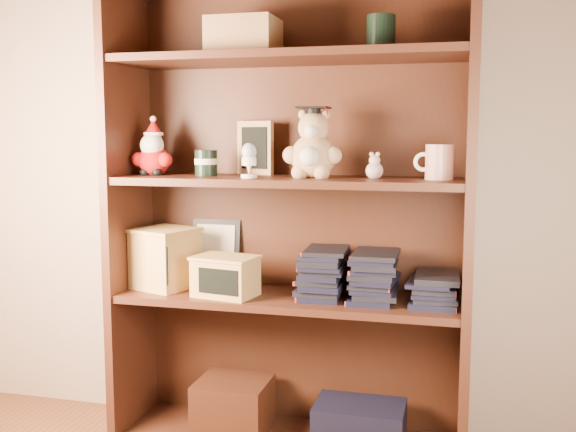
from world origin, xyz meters
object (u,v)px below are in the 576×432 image
Objects in this scene: grad_teddy_bear at (313,150)px; teacher_mug at (439,162)px; bookcase at (291,226)px; treats_box at (165,258)px.

teacher_mug is (0.40, 0.01, -0.04)m from grad_teddy_bear.
bookcase is 6.72× the size of grad_teddy_bear.
treats_box is at bearing 179.33° from grad_teddy_bear.
teacher_mug is at bearing -5.90° from bookcase.
grad_teddy_bear is 0.96× the size of treats_box.
grad_teddy_bear is 1.91× the size of teacher_mug.
teacher_mug is 1.00m from treats_box.
treats_box is (-0.54, 0.01, -0.38)m from grad_teddy_bear.
bookcase is at bearing 6.58° from treats_box.
bookcase is at bearing 174.10° from teacher_mug.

